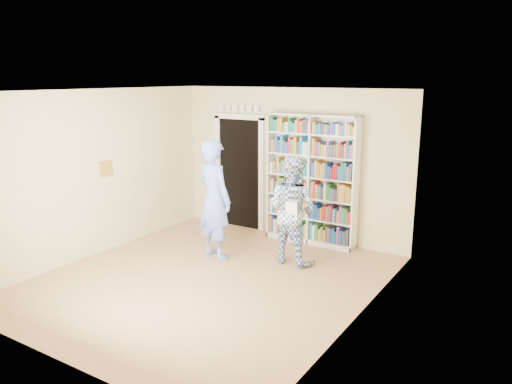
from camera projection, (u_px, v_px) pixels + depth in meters
floor at (208, 280)px, 7.25m from camera, size 5.00×5.00×0.00m
ceiling at (203, 91)px, 6.64m from camera, size 5.00×5.00×0.00m
wall_back at (291, 164)px, 9.01m from camera, size 4.50×0.00×4.50m
wall_left at (96, 173)px, 8.11m from camera, size 0.00×5.00×5.00m
wall_right at (360, 213)px, 5.78m from camera, size 0.00×5.00×5.00m
bookshelf at (312, 179)px, 8.66m from camera, size 1.65×0.31×2.26m
doorway at (240, 167)px, 9.60m from camera, size 1.10×0.08×2.43m
wall_art at (106, 169)px, 8.25m from camera, size 0.03×0.25×0.25m
man_blue at (214, 200)px, 7.98m from camera, size 0.81×0.64×1.93m
man_plaid at (292, 210)px, 7.79m from camera, size 0.92×0.76×1.72m
paper_sheet at (291, 211)px, 7.50m from camera, size 0.19×0.02×0.27m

